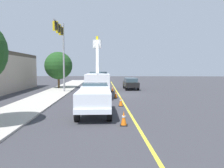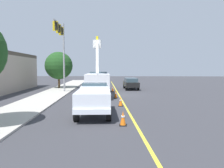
# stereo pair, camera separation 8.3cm
# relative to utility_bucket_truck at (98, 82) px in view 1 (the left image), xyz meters

# --- Properties ---
(ground) EXTENTS (120.00, 120.00, 0.00)m
(ground) POSITION_rel_utility_bucket_truck_xyz_m (0.39, -2.41, -1.61)
(ground) COLOR #38383D
(sidewalk_far_side) EXTENTS (60.09, 8.46, 0.12)m
(sidewalk_far_side) POSITION_rel_utility_bucket_truck_xyz_m (-0.26, 5.51, -1.55)
(sidewalk_far_side) COLOR #B2ADA3
(sidewalk_far_side) RESTS_ON ground
(lane_centre_stripe) EXTENTS (49.85, 4.22, 0.01)m
(lane_centre_stripe) POSITION_rel_utility_bucket_truck_xyz_m (0.39, -2.41, -1.60)
(lane_centre_stripe) COLOR yellow
(lane_centre_stripe) RESTS_ON ground
(utility_bucket_truck) EXTENTS (8.38, 3.16, 6.85)m
(utility_bucket_truck) POSITION_rel_utility_bucket_truck_xyz_m (0.00, 0.00, 0.00)
(utility_bucket_truck) COLOR white
(utility_bucket_truck) RESTS_ON ground
(service_pickup_truck) EXTENTS (5.75, 2.55, 2.06)m
(service_pickup_truck) POSITION_rel_utility_bucket_truck_xyz_m (-10.02, -0.82, -0.49)
(service_pickup_truck) COLOR white
(service_pickup_truck) RESTS_ON ground
(passing_minivan) EXTENTS (4.94, 2.28, 1.69)m
(passing_minivan) POSITION_rel_utility_bucket_truck_xyz_m (7.40, -4.11, -0.63)
(passing_minivan) COLOR black
(passing_minivan) RESTS_ON ground
(traffic_cone_leading) EXTENTS (0.40, 0.40, 0.81)m
(traffic_cone_leading) POSITION_rel_utility_bucket_truck_xyz_m (-12.68, -2.74, -1.21)
(traffic_cone_leading) COLOR black
(traffic_cone_leading) RESTS_ON ground
(traffic_cone_mid_front) EXTENTS (0.40, 0.40, 0.81)m
(traffic_cone_mid_front) POSITION_rel_utility_bucket_truck_xyz_m (-6.78, -2.61, -1.21)
(traffic_cone_mid_front) COLOR black
(traffic_cone_mid_front) RESTS_ON ground
(traffic_cone_mid_rear) EXTENTS (0.40, 0.40, 0.82)m
(traffic_cone_mid_rear) POSITION_rel_utility_bucket_truck_xyz_m (-1.98, -2.09, -1.20)
(traffic_cone_mid_rear) COLOR black
(traffic_cone_mid_rear) RESTS_ON ground
(traffic_cone_trailing) EXTENTS (0.40, 0.40, 0.72)m
(traffic_cone_trailing) POSITION_rel_utility_bucket_truck_xyz_m (4.34, -1.51, -1.25)
(traffic_cone_trailing) COLOR black
(traffic_cone_trailing) RESTS_ON ground
(traffic_signal_mast) EXTENTS (5.38, 0.81, 8.86)m
(traffic_signal_mast) POSITION_rel_utility_bucket_truck_xyz_m (1.61, 4.64, 4.63)
(traffic_signal_mast) COLOR gray
(traffic_signal_mast) RESTS_ON ground
(street_tree_right) EXTENTS (4.21, 4.21, 5.66)m
(street_tree_right) POSITION_rel_utility_bucket_truck_xyz_m (8.05, 6.94, 1.94)
(street_tree_right) COLOR brown
(street_tree_right) RESTS_ON ground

